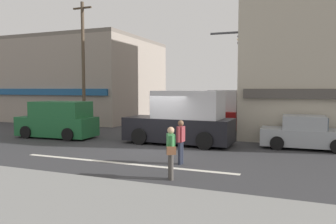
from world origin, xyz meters
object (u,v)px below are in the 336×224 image
Objects in this scene: pedestrian_mid_crossing at (181,139)px; box_truck_crossing_rightbound at (226,111)px; utility_pole_near_left at (83,65)px; van_parked_curbside at (58,120)px; traffic_light_mast at (281,64)px; box_truck_approaching_near at (182,120)px; utility_pole_far_right at (317,69)px; sedan_waiting_far at (305,134)px; pedestrian_foreground_with_bag at (171,150)px; street_tree at (306,68)px.

box_truck_crossing_rightbound is at bearing 93.14° from pedestrian_mid_crossing.
utility_pole_near_left reaches higher than van_parked_curbside.
traffic_light_mast is at bearing 65.10° from pedestrian_mid_crossing.
pedestrian_mid_crossing is (1.44, -4.29, -0.30)m from box_truck_approaching_near.
utility_pole_near_left is 1.12× the size of utility_pole_far_right.
van_parked_curbside is at bearing -136.30° from box_truck_crossing_rightbound.
sedan_waiting_far is (5.90, 0.96, -0.54)m from box_truck_approaching_near.
utility_pole_near_left is 12.62m from traffic_light_mast.
van_parked_curbside is (-13.97, -5.58, -2.98)m from utility_pole_far_right.
sedan_waiting_far is at bearing 9.24° from box_truck_approaching_near.
pedestrian_foreground_with_bag is at bearing -78.98° from pedestrian_mid_crossing.
box_truck_crossing_rightbound is at bearing 128.51° from sedan_waiting_far.
van_parked_curbside is at bearing -158.22° from utility_pole_far_right.
box_truck_crossing_rightbound is 13.79m from pedestrian_foreground_with_bag.
traffic_light_mast reaches higher than sedan_waiting_far.
utility_pole_near_left is at bearing -151.93° from box_truck_crossing_rightbound.
box_truck_crossing_rightbound is at bearing 157.92° from utility_pole_far_right.
sedan_waiting_far is at bearing 61.17° from pedestrian_foreground_with_bag.
traffic_light_mast is at bearing 72.76° from pedestrian_foreground_with_bag.
van_parked_curbside is 1.13× the size of sedan_waiting_far.
pedestrian_mid_crossing is (-3.21, -6.91, -3.23)m from traffic_light_mast.
utility_pole_far_right is at bearing 50.21° from street_tree.
street_tree is at bearing 53.47° from traffic_light_mast.
street_tree reaches higher than pedestrian_foreground_with_bag.
utility_pole_near_left reaches higher than box_truck_crossing_rightbound.
utility_pole_far_right is 11.04m from pedestrian_mid_crossing.
box_truck_crossing_rightbound is (-3.85, 4.74, -2.92)m from traffic_light_mast.
box_truck_crossing_rightbound is at bearing 149.28° from street_tree.
box_truck_approaching_near is at bearing -150.58° from traffic_light_mast.
van_parked_curbside is (-8.26, -7.90, -0.25)m from box_truck_crossing_rightbound.
van_parked_curbside is at bearing -175.89° from box_truck_approaching_near.
pedestrian_mid_crossing is (9.41, -6.97, -3.51)m from utility_pole_near_left.
street_tree is 4.71m from sedan_waiting_far.
box_truck_crossing_rightbound is at bearing 43.70° from van_parked_curbside.
utility_pole_near_left is 14.47m from sedan_waiting_far.
traffic_light_mast is 8.27m from pedestrian_mid_crossing.
box_truck_approaching_near is (-5.91, -4.33, -2.75)m from street_tree.
utility_pole_far_right is 1.85× the size of sedan_waiting_far.
box_truck_approaching_near is 3.39× the size of pedestrian_foreground_with_bag.
street_tree is 6.55m from box_truck_crossing_rightbound.
box_truck_approaching_near is (7.97, -2.68, -3.20)m from utility_pole_near_left.
pedestrian_mid_crossing is (8.90, -3.75, -0.06)m from van_parked_curbside.
sedan_waiting_far is at bearing -7.08° from utility_pole_near_left.
sedan_waiting_far is at bearing 49.66° from pedestrian_mid_crossing.
street_tree is at bearing -129.79° from utility_pole_far_right.
pedestrian_mid_crossing is at bearing 101.02° from pedestrian_foreground_with_bag.
utility_pole_near_left is at bearing 137.27° from pedestrian_foreground_with_bag.
traffic_light_mast is at bearing -126.53° from street_tree.
street_tree is at bearing 62.58° from pedestrian_mid_crossing.
box_truck_crossing_rightbound is at bearing 83.75° from box_truck_approaching_near.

